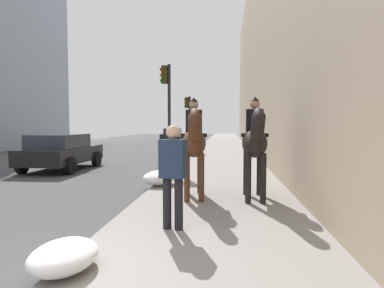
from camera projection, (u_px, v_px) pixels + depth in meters
The scene contains 9 objects.
mounted_horse_near at pixel (194, 142), 7.69m from camera, with size 2.15×0.73×2.34m.
mounted_horse_far at pixel (255, 142), 7.52m from camera, with size 2.15×0.60×2.35m.
pedestrian_greeting at pixel (173, 170), 5.39m from camera, with size 0.32×0.44×1.70m.
car_near_lane at pixel (172, 135), 32.98m from camera, with size 3.85×2.00×1.44m.
car_mid_lane at pixel (61, 151), 13.36m from camera, with size 3.94×2.13×1.44m.
traffic_light_near_curb at pixel (167, 100), 13.12m from camera, with size 0.20×0.44×4.18m.
traffic_light_far_curb at pixel (188, 115), 21.68m from camera, with size 0.20×0.44×3.65m.
snow_pile_near at pixel (64, 256), 3.90m from camera, with size 0.98×0.75×0.34m, color white.
snow_pile_far at pixel (159, 178), 9.44m from camera, with size 1.16×0.89×0.40m, color white.
Camera 1 is at (-3.32, -2.03, 1.83)m, focal length 31.15 mm.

